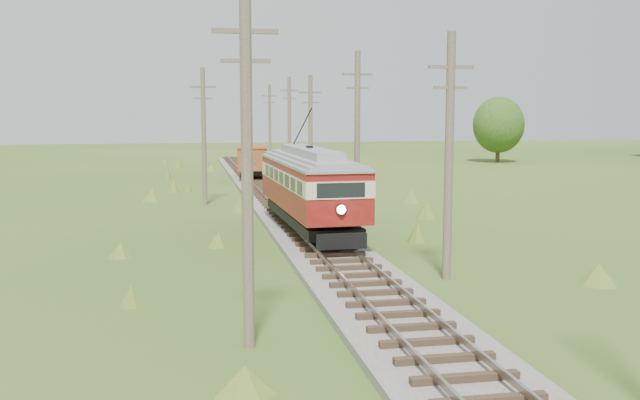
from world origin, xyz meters
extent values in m
cube|color=#605B54|center=(0.00, 34.00, 0.12)|extent=(3.60, 96.00, 0.25)
cube|color=#726659|center=(-0.72, 34.00, 0.48)|extent=(0.08, 96.00, 0.17)
cube|color=#726659|center=(0.72, 34.00, 0.48)|extent=(0.08, 96.00, 0.17)
cube|color=#2D2116|center=(0.00, 34.00, 0.33)|extent=(2.40, 96.00, 0.16)
cube|color=black|center=(0.00, 27.18, 1.00)|extent=(2.70, 10.92, 0.44)
cube|color=#650F0D|center=(0.00, 27.18, 1.98)|extent=(3.15, 11.87, 1.08)
cube|color=beige|center=(0.00, 27.18, 2.87)|extent=(3.17, 11.93, 0.69)
cube|color=black|center=(0.00, 27.18, 2.87)|extent=(3.18, 11.41, 0.54)
cube|color=#650F0D|center=(0.00, 27.18, 3.36)|extent=(3.15, 11.87, 0.29)
cube|color=gray|center=(0.00, 27.18, 3.68)|extent=(3.20, 11.99, 0.37)
cube|color=gray|center=(0.00, 27.18, 4.02)|extent=(1.53, 8.88, 0.39)
sphere|color=#FFF2BF|center=(0.20, 21.21, 2.13)|extent=(0.35, 0.35, 0.35)
cylinder|color=black|center=(-0.06, 28.95, 5.13)|extent=(0.21, 4.58, 1.89)
cylinder|color=black|center=(-0.59, 22.70, 0.95)|extent=(0.14, 0.79, 0.79)
cylinder|color=black|center=(0.89, 22.75, 0.95)|extent=(0.14, 0.79, 0.79)
cylinder|color=black|center=(-0.89, 31.62, 0.95)|extent=(0.14, 0.79, 0.79)
cylinder|color=black|center=(0.59, 31.67, 0.95)|extent=(0.14, 0.79, 0.79)
cube|color=black|center=(0.00, 55.37, 0.87)|extent=(2.55, 6.61, 0.45)
cube|color=#602917|center=(0.00, 55.37, 1.99)|extent=(3.09, 7.37, 1.79)
cube|color=#602917|center=(0.00, 55.37, 2.93)|extent=(3.15, 7.52, 0.11)
cylinder|color=black|center=(-0.90, 53.31, 0.92)|extent=(0.18, 0.72, 0.72)
cylinder|color=black|center=(0.44, 53.16, 0.92)|extent=(0.18, 0.72, 0.72)
cylinder|color=black|center=(-0.44, 57.58, 0.92)|extent=(0.18, 0.72, 0.72)
cylinder|color=black|center=(0.90, 57.44, 0.92)|extent=(0.18, 0.72, 0.72)
cone|color=gray|center=(4.56, 52.48, 0.55)|extent=(2.91, 2.91, 1.09)
cone|color=gray|center=(5.29, 51.57, 0.32)|extent=(1.64, 1.64, 0.64)
cylinder|color=brown|center=(3.30, 18.00, 4.30)|extent=(0.30, 0.30, 8.60)
cube|color=brown|center=(3.30, 18.00, 7.40)|extent=(1.60, 0.12, 0.12)
cube|color=brown|center=(3.30, 18.00, 6.70)|extent=(1.20, 0.10, 0.10)
cylinder|color=brown|center=(3.20, 31.00, 4.50)|extent=(0.30, 0.30, 9.00)
cube|color=brown|center=(3.20, 31.00, 7.80)|extent=(1.60, 0.12, 0.12)
cube|color=brown|center=(3.20, 31.00, 7.10)|extent=(1.20, 0.10, 0.10)
cylinder|color=brown|center=(3.00, 44.00, 4.20)|extent=(0.30, 0.30, 8.40)
cube|color=brown|center=(3.00, 44.00, 7.20)|extent=(1.60, 0.12, 0.12)
cube|color=brown|center=(3.00, 44.00, 6.50)|extent=(1.20, 0.10, 0.10)
cylinder|color=brown|center=(3.40, 57.00, 4.45)|extent=(0.30, 0.30, 8.90)
cube|color=brown|center=(3.40, 57.00, 7.70)|extent=(1.60, 0.12, 0.12)
cube|color=brown|center=(3.40, 57.00, 7.00)|extent=(1.20, 0.10, 0.10)
cylinder|color=brown|center=(3.20, 70.00, 4.35)|extent=(0.30, 0.30, 8.70)
cube|color=brown|center=(3.20, 70.00, 7.50)|extent=(1.60, 0.12, 0.12)
cube|color=brown|center=(3.20, 70.00, 6.80)|extent=(1.20, 0.10, 0.10)
cylinder|color=brown|center=(-4.20, 12.00, 4.50)|extent=(0.30, 0.30, 9.00)
cube|color=brown|center=(-4.20, 12.00, 7.80)|extent=(1.60, 0.12, 0.12)
cube|color=brown|center=(-4.20, 12.00, 7.10)|extent=(1.20, 0.10, 0.10)
cylinder|color=brown|center=(-4.50, 40.00, 4.30)|extent=(0.30, 0.30, 8.60)
cube|color=brown|center=(-4.50, 40.00, 7.40)|extent=(1.60, 0.12, 0.12)
cube|color=brown|center=(-4.50, 40.00, 6.70)|extent=(1.20, 0.10, 0.10)
cylinder|color=#38281C|center=(30.00, 72.00, 1.26)|extent=(0.50, 0.50, 2.52)
ellipsoid|color=#224314|center=(30.00, 72.00, 4.34)|extent=(5.88, 5.88, 6.47)
camera|label=1|loc=(-5.68, -5.38, 5.90)|focal=40.00mm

